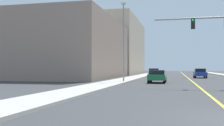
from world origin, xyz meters
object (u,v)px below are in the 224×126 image
Objects in this scene: car_silver at (154,73)px; car_blue at (200,73)px; street_lamp at (124,38)px; car_green at (157,76)px.

car_blue is at bearing 154.68° from car_silver.
street_lamp reaches higher than car_green.
car_blue is (9.30, 16.34, -4.10)m from street_lamp.
street_lamp is at bearing -119.43° from car_blue.
car_silver is (-7.56, 3.22, 0.00)m from car_blue.
car_green is (-5.71, -15.86, -0.05)m from car_blue.
car_silver reaches higher than car_green.
street_lamp is 2.04× the size of car_silver.
car_blue is 1.04× the size of car_silver.
car_silver is at bearing 95.73° from car_green.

